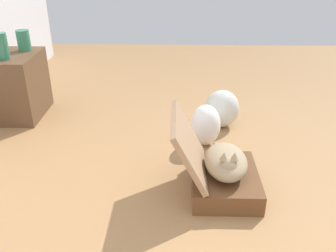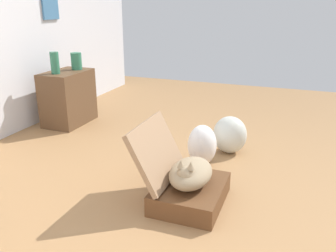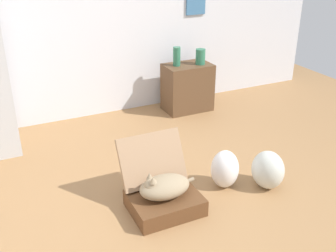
# 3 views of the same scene
# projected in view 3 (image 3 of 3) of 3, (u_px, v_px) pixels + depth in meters

# --- Properties ---
(ground_plane) EXTENTS (7.68, 7.68, 0.00)m
(ground_plane) POSITION_uv_depth(u_px,v_px,m) (168.00, 212.00, 3.30)
(ground_plane) COLOR #9E7247
(ground_plane) RESTS_ON ground
(wall_back) EXTENTS (6.40, 0.15, 2.60)m
(wall_back) POSITION_uv_depth(u_px,v_px,m) (83.00, 8.00, 4.60)
(wall_back) COLOR silver
(wall_back) RESTS_ON ground
(suitcase_base) EXTENTS (0.56, 0.45, 0.14)m
(suitcase_base) POSITION_uv_depth(u_px,v_px,m) (165.00, 203.00, 3.29)
(suitcase_base) COLOR brown
(suitcase_base) RESTS_ON ground
(suitcase_lid) EXTENTS (0.56, 0.24, 0.41)m
(suitcase_lid) POSITION_uv_depth(u_px,v_px,m) (152.00, 160.00, 3.38)
(suitcase_lid) COLOR #9B7756
(suitcase_lid) RESTS_ON suitcase_base
(cat) EXTENTS (0.50, 0.28, 0.23)m
(cat) POSITION_uv_depth(u_px,v_px,m) (164.00, 187.00, 3.22)
(cat) COLOR #998466
(cat) RESTS_ON suitcase_base
(plastic_bag_white) EXTENTS (0.25, 0.25, 0.35)m
(plastic_bag_white) POSITION_uv_depth(u_px,v_px,m) (225.00, 169.00, 3.57)
(plastic_bag_white) COLOR white
(plastic_bag_white) RESTS_ON ground
(plastic_bag_clear) EXTENTS (0.27, 0.31, 0.35)m
(plastic_bag_clear) POSITION_uv_depth(u_px,v_px,m) (268.00, 170.00, 3.56)
(plastic_bag_clear) COLOR silver
(plastic_bag_clear) RESTS_ON ground
(side_table) EXTENTS (0.59, 0.38, 0.60)m
(side_table) POSITION_uv_depth(u_px,v_px,m) (187.00, 87.00, 5.13)
(side_table) COLOR brown
(side_table) RESTS_ON ground
(vase_tall) EXTENTS (0.09, 0.09, 0.23)m
(vase_tall) POSITION_uv_depth(u_px,v_px,m) (177.00, 56.00, 4.92)
(vase_tall) COLOR #2D7051
(vase_tall) RESTS_ON side_table
(vase_short) EXTENTS (0.12, 0.12, 0.19)m
(vase_short) POSITION_uv_depth(u_px,v_px,m) (200.00, 57.00, 4.99)
(vase_short) COLOR #2D7051
(vase_short) RESTS_ON side_table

